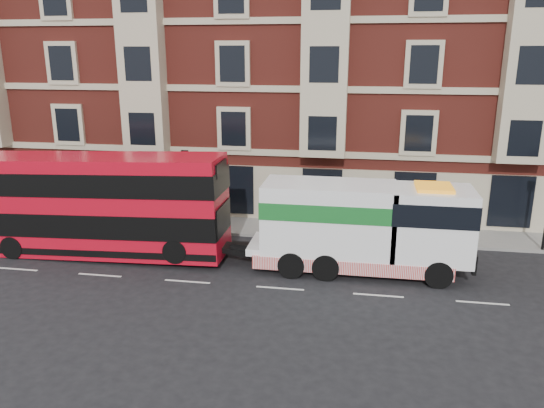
{
  "coord_description": "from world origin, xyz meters",
  "views": [
    {
      "loc": [
        3.04,
        -19.88,
        9.43
      ],
      "look_at": [
        -1.02,
        4.0,
        2.45
      ],
      "focal_mm": 35.0,
      "sensor_mm": 36.0,
      "label": 1
    }
  ],
  "objects": [
    {
      "name": "tow_truck",
      "position": [
        3.12,
        2.39,
        2.1
      ],
      "size": [
        9.52,
        2.81,
        3.97
      ],
      "color": "white",
      "rests_on": "ground"
    },
    {
      "name": "victorian_terrace",
      "position": [
        0.5,
        15.0,
        10.07
      ],
      "size": [
        45.0,
        12.0,
        20.4
      ],
      "color": "maroon",
      "rests_on": "ground"
    },
    {
      "name": "ground",
      "position": [
        0.0,
        0.0,
        0.0
      ],
      "size": [
        120.0,
        120.0,
        0.0
      ],
      "primitive_type": "plane",
      "color": "black",
      "rests_on": "ground"
    },
    {
      "name": "pedestrian",
      "position": [
        -10.66,
        6.15,
        1.09
      ],
      "size": [
        0.82,
        0.76,
        1.87
      ],
      "primitive_type": "imported",
      "rotation": [
        0.0,
        0.0,
        -0.62
      ],
      "color": "#231D3A",
      "rests_on": "sidewalk"
    },
    {
      "name": "lamp_post_west",
      "position": [
        -6.0,
        6.2,
        2.68
      ],
      "size": [
        0.35,
        0.15,
        4.35
      ],
      "color": "black",
      "rests_on": "sidewalk"
    },
    {
      "name": "double_decker_bus",
      "position": [
        -8.94,
        2.39,
        2.55
      ],
      "size": [
        11.89,
        2.73,
        4.81
      ],
      "color": "red",
      "rests_on": "ground"
    },
    {
      "name": "sidewalk",
      "position": [
        0.0,
        7.5,
        0.07
      ],
      "size": [
        90.0,
        3.0,
        0.15
      ],
      "primitive_type": "cube",
      "color": "slate",
      "rests_on": "ground"
    }
  ]
}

